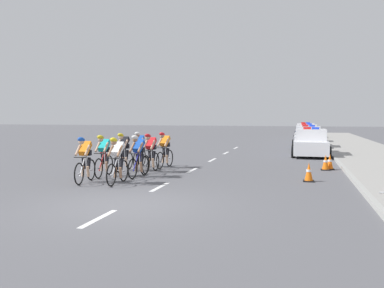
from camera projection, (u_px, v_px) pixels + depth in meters
ground_plane at (125, 205)px, 10.05m from camera, size 160.00×160.00×0.00m
sidewalk_slab at (374, 156)px, 21.53m from camera, size 4.31×60.00×0.12m
kerb_edge at (332, 155)px, 22.05m from camera, size 0.16×60.00×0.13m
lane_markings_centre at (203, 165)px, 18.37m from camera, size 0.14×21.60×0.01m
cyclist_lead at (85, 159)px, 13.36m from camera, size 0.45×1.72×1.56m
cyclist_second at (117, 160)px, 13.11m from camera, size 0.42×1.72×1.56m
cyclist_third at (104, 155)px, 14.70m from camera, size 0.44×1.72×1.56m
cyclist_fourth at (138, 155)px, 14.57m from camera, size 0.43×1.72×1.56m
cyclist_fifth at (124, 151)px, 16.29m from camera, size 0.42×1.72×1.56m
cyclist_sixth at (151, 152)px, 15.82m from camera, size 0.43×1.72×1.56m
cyclist_seventh at (139, 149)px, 17.52m from camera, size 0.44×1.72×1.56m
cyclist_eighth at (165, 149)px, 17.22m from camera, size 0.45×1.72×1.56m
police_car_nearest at (311, 144)px, 22.44m from camera, size 2.07×4.43×1.59m
police_car_second at (308, 138)px, 27.94m from camera, size 2.15×4.48×1.59m
police_car_third at (307, 134)px, 33.57m from camera, size 2.14×4.47×1.59m
police_car_furthest at (305, 132)px, 39.41m from camera, size 2.06×4.43×1.59m
traffic_cone_near at (309, 172)px, 13.62m from camera, size 0.36×0.36×0.64m
traffic_cone_mid at (326, 163)px, 16.48m from camera, size 0.36×0.36×0.64m
traffic_cone_far at (330, 162)px, 16.66m from camera, size 0.36×0.36×0.64m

